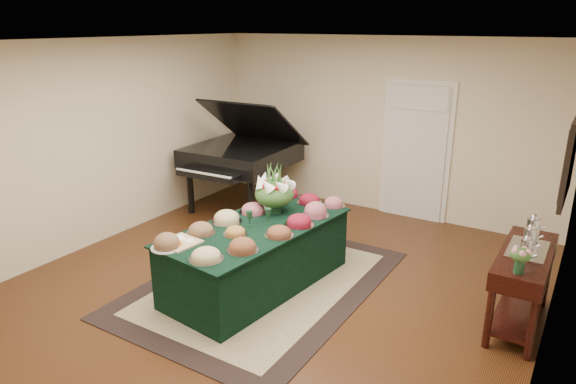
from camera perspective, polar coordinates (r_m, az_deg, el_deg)
The scene contains 14 objects.
ground at distance 6.00m, azimuth -1.53°, elevation -10.34°, with size 6.00×6.00×0.00m, color black.
area_rug at distance 6.05m, azimuth -2.76°, elevation -10.03°, with size 2.32×3.24×0.01m.
kitchen_doorway at distance 7.93m, azimuth 13.99°, elevation 4.26°, with size 1.05×0.07×2.10m.
buffet_table at distance 5.84m, azimuth -3.41°, elevation -7.11°, with size 1.31×2.33×0.74m.
food_platters at distance 5.71m, azimuth -3.17°, elevation -3.17°, with size 1.16×2.31×0.13m.
cutting_board at distance 5.35m, azimuth -11.84°, elevation -5.23°, with size 0.40×0.40×0.10m.
green_goblets at distance 5.69m, azimuth -3.27°, elevation -2.80°, with size 0.21×0.25×0.18m.
floral_centerpiece at distance 6.00m, azimuth -1.52°, elevation 0.31°, with size 0.48×0.48×0.48m.
grand_piano at distance 8.17m, azimuth -5.19°, elevation 4.21°, with size 1.61×1.81×1.78m.
wicker_basket at distance 7.54m, azimuth -3.08°, elevation -3.01°, with size 0.44×0.44×0.27m, color olive.
mahogany_sideboard at distance 5.50m, azimuth 24.75°, elevation -7.77°, with size 0.45×1.29×0.80m.
tea_service at distance 5.40m, azimuth 25.18°, elevation -4.87°, with size 0.34×0.74×0.30m.
pink_bouquet at distance 4.89m, azimuth 24.44°, elevation -6.45°, with size 0.20×0.20×0.25m.
wall_painting at distance 5.12m, azimuth 28.85°, elevation 3.30°, with size 0.05×0.95×0.75m.
Camera 1 is at (2.90, -4.39, 2.88)m, focal length 32.00 mm.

